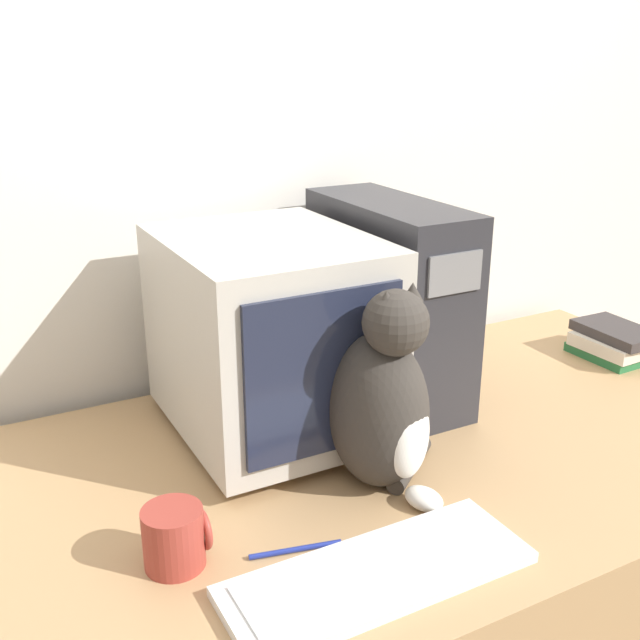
{
  "coord_description": "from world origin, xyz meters",
  "views": [
    {
      "loc": [
        -0.81,
        -0.63,
        1.48
      ],
      "look_at": [
        -0.2,
        0.53,
        1.0
      ],
      "focal_mm": 42.0,
      "sensor_mm": 36.0,
      "label": 1
    }
  ],
  "objects": [
    {
      "name": "crt_monitor",
      "position": [
        -0.24,
        0.66,
        0.93
      ],
      "size": [
        0.38,
        0.48,
        0.42
      ],
      "color": "#BCB7AD",
      "rests_on": "desk"
    },
    {
      "name": "keyboard",
      "position": [
        -0.3,
        0.15,
        0.73
      ],
      "size": [
        0.49,
        0.17,
        0.02
      ],
      "color": "silver",
      "rests_on": "desk"
    },
    {
      "name": "cat",
      "position": [
        -0.15,
        0.38,
        0.88
      ],
      "size": [
        0.26,
        0.27,
        0.39
      ],
      "rotation": [
        0.0,
        0.0,
        0.27
      ],
      "color": "#38332D",
      "rests_on": "desk"
    },
    {
      "name": "book_stack",
      "position": [
        0.71,
        0.6,
        0.76
      ],
      "size": [
        0.16,
        0.21,
        0.08
      ],
      "color": "#28703D",
      "rests_on": "desk"
    },
    {
      "name": "mug",
      "position": [
        -0.55,
        0.33,
        0.77
      ],
      "size": [
        0.1,
        0.1,
        0.1
      ],
      "color": "#9E382D",
      "rests_on": "desk"
    },
    {
      "name": "desk",
      "position": [
        0.0,
        0.48,
        0.36
      ],
      "size": [
        1.74,
        0.95,
        0.72
      ],
      "color": "tan",
      "rests_on": "ground_plane"
    },
    {
      "name": "pen",
      "position": [
        -0.38,
        0.27,
        0.72
      ],
      "size": [
        0.15,
        0.04,
        0.01
      ],
      "color": "navy",
      "rests_on": "desk"
    },
    {
      "name": "computer_tower",
      "position": [
        0.07,
        0.71,
        0.94
      ],
      "size": [
        0.18,
        0.46,
        0.45
      ],
      "color": "#28282D",
      "rests_on": "desk"
    },
    {
      "name": "wall_back",
      "position": [
        0.0,
        1.02,
        1.25
      ],
      "size": [
        7.0,
        0.05,
        2.5
      ],
      "color": "silver",
      "rests_on": "ground_plane"
    }
  ]
}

